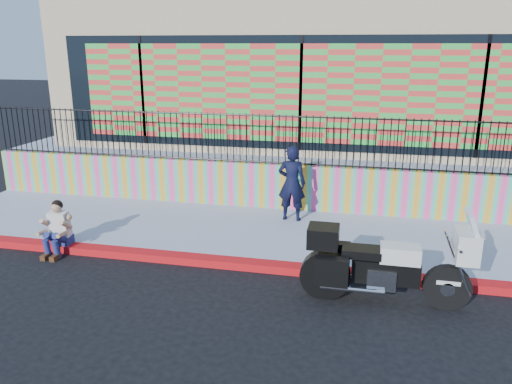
# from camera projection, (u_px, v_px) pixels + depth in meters

# --- Properties ---
(ground) EXTENTS (90.00, 90.00, 0.00)m
(ground) POSITION_uv_depth(u_px,v_px,m) (268.00, 270.00, 9.26)
(ground) COLOR black
(ground) RESTS_ON ground
(red_curb) EXTENTS (16.00, 0.30, 0.15)m
(red_curb) POSITION_uv_depth(u_px,v_px,m) (268.00, 266.00, 9.24)
(red_curb) COLOR #B80D1A
(red_curb) RESTS_ON ground
(sidewalk) EXTENTS (16.00, 3.00, 0.15)m
(sidewalk) POSITION_uv_depth(u_px,v_px,m) (283.00, 235.00, 10.79)
(sidewalk) COLOR #99A1B8
(sidewalk) RESTS_ON ground
(mural_wall) EXTENTS (16.00, 0.20, 1.10)m
(mural_wall) POSITION_uv_depth(u_px,v_px,m) (294.00, 187.00, 12.11)
(mural_wall) COLOR #FF4392
(mural_wall) RESTS_ON sidewalk
(metal_fence) EXTENTS (15.80, 0.04, 1.20)m
(metal_fence) POSITION_uv_depth(u_px,v_px,m) (295.00, 140.00, 11.78)
(metal_fence) COLOR black
(metal_fence) RESTS_ON mural_wall
(elevated_platform) EXTENTS (16.00, 10.00, 1.25)m
(elevated_platform) POSITION_uv_depth(u_px,v_px,m) (315.00, 149.00, 16.91)
(elevated_platform) COLOR #99A1B8
(elevated_platform) RESTS_ON ground
(storefront_building) EXTENTS (14.00, 8.06, 4.00)m
(storefront_building) POSITION_uv_depth(u_px,v_px,m) (317.00, 70.00, 15.96)
(storefront_building) COLOR tan
(storefront_building) RESTS_ON elevated_platform
(police_motorcycle) EXTENTS (2.64, 0.87, 1.64)m
(police_motorcycle) POSITION_uv_depth(u_px,v_px,m) (383.00, 263.00, 7.93)
(police_motorcycle) COLOR black
(police_motorcycle) RESTS_ON ground
(police_officer) EXTENTS (0.64, 0.43, 1.73)m
(police_officer) POSITION_uv_depth(u_px,v_px,m) (292.00, 183.00, 11.26)
(police_officer) COLOR black
(police_officer) RESTS_ON sidewalk
(seated_man) EXTENTS (0.54, 0.71, 1.06)m
(seated_man) POSITION_uv_depth(u_px,v_px,m) (56.00, 233.00, 9.85)
(seated_man) COLOR navy
(seated_man) RESTS_ON ground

